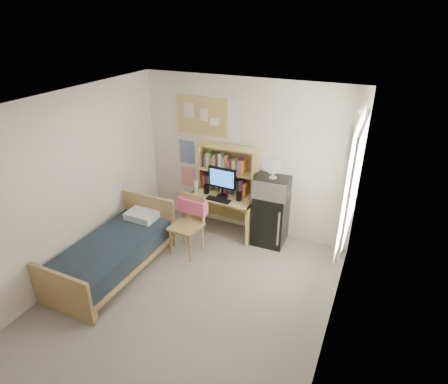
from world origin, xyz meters
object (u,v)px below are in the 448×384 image
at_px(microwave, 272,187).
at_px(desk_fan, 273,169).
at_px(desk, 224,213).
at_px(desk_chair, 186,226).
at_px(speaker_right, 239,196).
at_px(bulletin_board, 202,116).
at_px(bed, 113,257).
at_px(monitor, 222,183).
at_px(mini_fridge, 271,219).
at_px(speaker_left, 206,189).

height_order(microwave, desk_fan, desk_fan).
bearing_deg(desk, desk_chair, -105.80).
distance_m(desk_chair, speaker_right, 0.99).
bearing_deg(desk_chair, bulletin_board, 107.82).
xyz_separation_m(desk, desk_chair, (-0.27, -0.82, 0.14)).
height_order(desk_chair, bed, desk_chair).
bearing_deg(bed, speaker_right, 51.66).
xyz_separation_m(bed, microwave, (1.85, 1.70, 0.76)).
xyz_separation_m(speaker_right, desk_fan, (0.53, 0.08, 0.54)).
distance_m(desk_chair, desk_fan, 1.61).
xyz_separation_m(monitor, speaker_right, (0.30, -0.01, -0.18)).
relative_size(bulletin_board, desk, 0.84).
height_order(bulletin_board, mini_fridge, bulletin_board).
distance_m(desk, desk_chair, 0.88).
distance_m(desk, mini_fridge, 0.83).
bearing_deg(speaker_right, bed, -126.75).
height_order(speaker_left, speaker_right, speaker_left).
xyz_separation_m(bulletin_board, desk, (0.52, -0.28, -1.57)).
distance_m(mini_fridge, desk_fan, 0.89).
xyz_separation_m(desk, desk_fan, (0.83, 0.01, 0.97)).
relative_size(bulletin_board, desk_chair, 0.97).
xyz_separation_m(mini_fridge, monitor, (-0.83, -0.09, 0.53)).
bearing_deg(desk_fan, speaker_left, -178.67).
bearing_deg(desk, speaker_right, -11.31).
relative_size(bed, speaker_left, 11.13).
bearing_deg(monitor, mini_fridge, 8.45).
distance_m(desk_chair, microwave, 1.48).
height_order(monitor, microwave, monitor).
relative_size(monitor, microwave, 0.98).
bearing_deg(microwave, bulletin_board, 166.98).
xyz_separation_m(bulletin_board, desk_fan, (1.35, -0.28, -0.60)).
distance_m(desk_chair, speaker_left, 0.83).
height_order(bed, speaker_left, speaker_left).
distance_m(speaker_left, speaker_right, 0.60).
bearing_deg(speaker_left, monitor, 0.00).
bearing_deg(desk_fan, mini_fridge, 90.00).
relative_size(monitor, speaker_left, 3.13).
xyz_separation_m(mini_fridge, microwave, (0.00, -0.02, 0.58)).
xyz_separation_m(monitor, desk_fan, (0.83, 0.07, 0.36)).
relative_size(desk, desk_fan, 3.75).
bearing_deg(bed, mini_fridge, 43.77).
relative_size(monitor, speaker_right, 3.18).
relative_size(desk, microwave, 2.12).
bearing_deg(microwave, speaker_right, -172.82).
bearing_deg(desk_chair, desk_fan, 42.26).
xyz_separation_m(speaker_left, desk_fan, (1.13, 0.05, 0.54)).
bearing_deg(monitor, desk, 90.00).
distance_m(bulletin_board, desk_chair, 1.83).
relative_size(bulletin_board, speaker_right, 5.75).
bearing_deg(mini_fridge, desk, -179.54).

